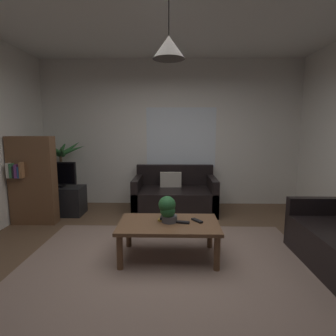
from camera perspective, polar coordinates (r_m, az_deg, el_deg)
The scene contains 16 objects.
floor at distance 3.20m, azimuth -0.13°, elevation -19.96°, with size 5.08×4.95×0.02m, color brown.
rug at distance 3.02m, azimuth -0.23°, elevation -21.52°, with size 3.30×2.72×0.01m, color gray.
wall_back at distance 5.32m, azimuth 0.53°, elevation 7.43°, with size 5.20×0.06×2.85m, color silver.
window_pane at distance 5.29m, azimuth 2.82°, elevation 6.53°, with size 1.37×0.01×1.17m, color white.
couch_under_window at distance 4.94m, azimuth 1.44°, elevation -6.14°, with size 1.48×0.90×0.82m.
coffee_table at distance 3.18m, azimuth 0.15°, elevation -12.70°, with size 1.16×0.68×0.43m.
book_on_table_0 at distance 3.22m, azimuth -0.57°, elevation -11.00°, with size 0.15×0.12×0.02m, color gold.
book_on_table_1 at distance 3.20m, azimuth -0.49°, elevation -10.63°, with size 0.13×0.11×0.03m, color black.
remote_on_table_0 at distance 3.21m, azimuth 6.26°, elevation -11.16°, with size 0.05×0.16×0.02m, color black.
remote_on_table_1 at distance 3.14m, azimuth 3.14°, elevation -11.57°, with size 0.05×0.16×0.02m, color black.
potted_plant_on_table at distance 3.12m, azimuth -0.04°, elevation -8.79°, with size 0.22×0.20×0.31m.
tv_stand at distance 5.14m, azimuth -22.52°, elevation -6.46°, with size 0.90×0.44×0.50m, color black.
tv at distance 5.03m, azimuth -22.92°, elevation -1.27°, with size 0.70×0.16×0.44m.
potted_palm_corner at distance 5.51m, azimuth -21.78°, elevation -1.29°, with size 0.88×0.84×1.32m.
bookshelf_corner at distance 4.73m, azimuth -27.12°, elevation -2.35°, with size 0.70×0.31×1.40m.
pendant_lamp at distance 3.09m, azimuth 0.17°, elevation 24.51°, with size 0.35×0.35×0.60m.
Camera 1 is at (0.07, -2.82, 1.51)m, focal length 28.38 mm.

